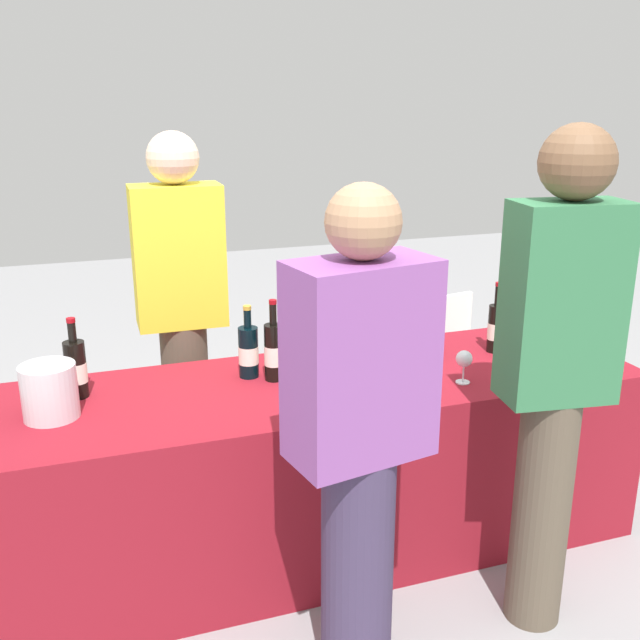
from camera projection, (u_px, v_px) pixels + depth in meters
The scene contains 16 objects.
ground_plane at pixel (320, 543), 3.06m from camera, with size 12.00×12.00×0.00m, color gray.
tasting_table at pixel (320, 465), 2.95m from camera, with size 2.58×0.76×0.74m, color maroon.
wine_bottle_0 at pixel (76, 369), 2.66m from camera, with size 0.08×0.08×0.31m.
wine_bottle_1 at pixel (248, 351), 2.86m from camera, with size 0.08×0.08×0.29m.
wine_bottle_2 at pixel (274, 351), 2.82m from camera, with size 0.07×0.07×0.33m.
wine_bottle_3 at pixel (348, 336), 3.00m from camera, with size 0.07×0.07×0.32m.
wine_bottle_4 at pixel (426, 327), 3.10m from camera, with size 0.08×0.08×0.33m.
wine_bottle_5 at pixel (495, 327), 3.14m from camera, with size 0.07×0.07×0.31m.
wine_glass_0 at pixel (358, 367), 2.71m from camera, with size 0.07×0.07×0.14m.
wine_glass_1 at pixel (410, 363), 2.77m from camera, with size 0.07×0.07×0.13m.
wine_glass_2 at pixel (464, 360), 2.80m from camera, with size 0.07×0.07×0.13m.
ice_bucket at pixel (49, 391), 2.50m from camera, with size 0.19×0.19×0.19m, color silver.
server_pouring at pixel (181, 305), 3.23m from camera, with size 0.39×0.22×1.67m.
guest_0 at pixel (360, 434), 2.14m from camera, with size 0.45×0.30×1.59m.
guest_1 at pixel (556, 366), 2.36m from camera, with size 0.38×0.24×1.74m.
menu_board at pixel (426, 359), 4.17m from camera, with size 0.63×0.03×0.72m, color white.
Camera 1 is at (-0.86, -2.50, 1.81)m, focal length 40.70 mm.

